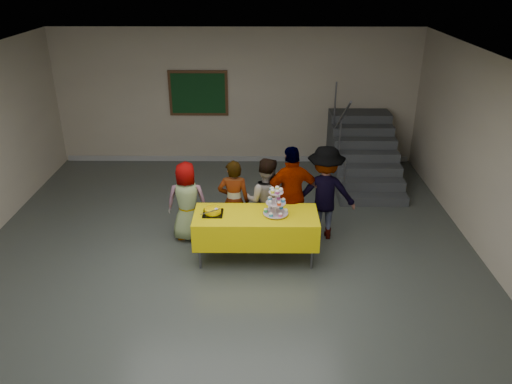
# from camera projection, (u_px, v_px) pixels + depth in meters

# --- Properties ---
(room_shell) EXTENTS (10.00, 10.04, 3.02)m
(room_shell) POSITION_uv_depth(u_px,v_px,m) (218.00, 147.00, 6.24)
(room_shell) COLOR #4C514C
(room_shell) RESTS_ON ground
(bake_table) EXTENTS (1.88, 0.78, 0.77)m
(bake_table) POSITION_uv_depth(u_px,v_px,m) (256.00, 227.00, 7.61)
(bake_table) COLOR #595960
(bake_table) RESTS_ON ground
(cupcake_stand) EXTENTS (0.38, 0.38, 0.44)m
(cupcake_stand) POSITION_uv_depth(u_px,v_px,m) (276.00, 204.00, 7.43)
(cupcake_stand) COLOR silver
(cupcake_stand) RESTS_ON bake_table
(bear_cake) EXTENTS (0.32, 0.36, 0.12)m
(bear_cake) POSITION_uv_depth(u_px,v_px,m) (213.00, 210.00, 7.51)
(bear_cake) COLOR black
(bear_cake) RESTS_ON bake_table
(schoolchild_a) EXTENTS (0.68, 0.46, 1.35)m
(schoolchild_a) POSITION_uv_depth(u_px,v_px,m) (187.00, 202.00, 8.14)
(schoolchild_a) COLOR slate
(schoolchild_a) RESTS_ON ground
(schoolchild_b) EXTENTS (0.53, 0.35, 1.42)m
(schoolchild_b) POSITION_uv_depth(u_px,v_px,m) (234.00, 202.00, 8.05)
(schoolchild_b) COLOR slate
(schoolchild_b) RESTS_ON ground
(schoolchild_c) EXTENTS (0.76, 0.62, 1.44)m
(schoolchild_c) POSITION_uv_depth(u_px,v_px,m) (265.00, 200.00, 8.08)
(schoolchild_c) COLOR slate
(schoolchild_c) RESTS_ON ground
(schoolchild_d) EXTENTS (1.03, 0.61, 1.66)m
(schoolchild_d) POSITION_uv_depth(u_px,v_px,m) (292.00, 196.00, 7.98)
(schoolchild_d) COLOR slate
(schoolchild_d) RESTS_ON ground
(schoolchild_e) EXTENTS (1.06, 0.65, 1.60)m
(schoolchild_e) POSITION_uv_depth(u_px,v_px,m) (325.00, 193.00, 8.14)
(schoolchild_e) COLOR slate
(schoolchild_e) RESTS_ON ground
(staircase) EXTENTS (1.30, 2.40, 2.04)m
(staircase) POSITION_uv_depth(u_px,v_px,m) (362.00, 155.00, 10.64)
(staircase) COLOR #424447
(staircase) RESTS_ON ground
(noticeboard) EXTENTS (1.30, 0.05, 1.00)m
(noticeboard) POSITION_uv_depth(u_px,v_px,m) (198.00, 93.00, 10.96)
(noticeboard) COLOR #472B16
(noticeboard) RESTS_ON ground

